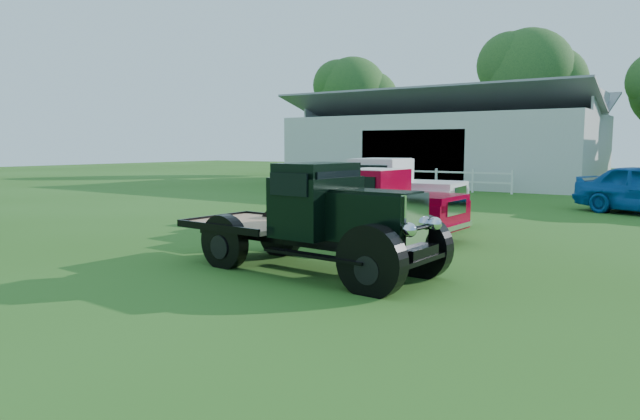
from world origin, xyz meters
The scene contains 8 objects.
ground centered at (0.00, 0.00, 0.00)m, with size 120.00×120.00×0.00m, color #275413.
shed_left centered at (-7.00, 26.00, 2.80)m, with size 18.80×10.20×5.60m, color #AAAAAA, non-canonical shape.
fence_rail centered at (-8.00, 20.00, 0.60)m, with size 14.20×0.16×1.20m, color white, non-canonical shape.
tree_a centered at (-18.00, 33.00, 5.25)m, with size 6.30×6.30×10.50m, color #193F1C, non-canonical shape.
tree_b centered at (-4.00, 34.00, 5.75)m, with size 6.90×6.90×11.50m, color #193F1C, non-canonical shape.
vintage_flatbed centered at (0.72, 0.17, 1.04)m, with size 5.25×2.08×2.08m, color black, non-canonical shape.
red_pickup centered at (-0.39, 4.44, 0.91)m, with size 4.99×1.92×1.82m, color #97001B, non-canonical shape.
white_pickup centered at (-1.51, 6.96, 0.99)m, with size 5.36×2.08×1.97m, color silver, non-canonical shape.
Camera 1 is at (6.89, -8.70, 2.40)m, focal length 32.00 mm.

